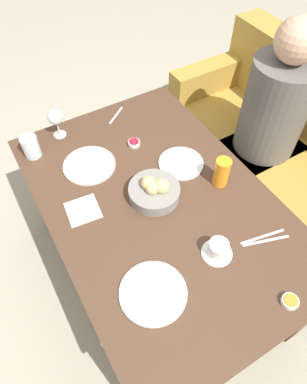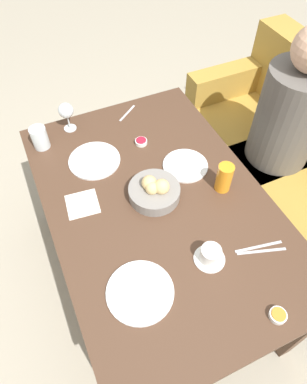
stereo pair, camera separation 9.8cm
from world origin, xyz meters
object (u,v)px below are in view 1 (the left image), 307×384
Objects in this scene: coffee_cup at (218,249)px; plate_near_right at (153,293)px; plate_far_center at (181,163)px; juice_glass at (222,172)px; bread_basket at (154,191)px; couch at (288,160)px; spoon_coffee at (116,115)px; knife_silver at (266,241)px; jam_bowl_berry at (134,143)px; jam_bowl_honey at (290,301)px; wine_glass at (55,118)px; seated_person at (266,135)px; water_tumbler at (31,146)px; fork_silver at (262,237)px; napkin at (83,210)px; plate_near_left at (89,165)px.

plate_near_right is at bearing -87.50° from coffee_cup.
plate_far_center is (-0.48, 0.44, 0.00)m from plate_near_right.
juice_glass is 1.15× the size of coffee_cup.
coffee_cup is at bearing 10.63° from bread_basket.
couch is 1.15m from coffee_cup.
spoon_coffee is at bearing -163.50° from juice_glass.
plate_near_right is 1.01m from spoon_coffee.
knife_silver is (0.50, -0.77, 0.40)m from couch.
jam_bowl_berry is at bearing -152.16° from juice_glass.
jam_bowl_honey is at bearing -2.77° from plate_far_center.
couch reaches higher than wine_glass.
water_tumbler is at bearing -104.34° from seated_person.
jam_bowl_berry is at bearing -174.62° from jam_bowl_honey.
seated_person reaches higher than coffee_cup.
coffee_cup reaches higher than fork_silver.
napkin is at bearing -147.45° from jam_bowl_honey.
seated_person is 0.71m from juice_glass.
seated_person reaches higher than knife_silver.
coffee_cup is at bearing 19.50° from plate_near_left.
water_tumbler is at bearing -112.02° from jam_bowl_berry.
jam_bowl_berry is 0.41× the size of napkin.
seated_person is at bearing 80.23° from jam_bowl_berry.
plate_far_center is at bearing 12.62° from spoon_coffee.
knife_silver is (0.61, -0.62, 0.20)m from seated_person.
couch is 1.13m from bread_basket.
knife_silver is at bearing -2.21° from fork_silver.
jam_bowl_honey is at bearing 55.54° from plate_near_right.
wine_glass is at bearing -153.71° from fork_silver.
couch reaches higher than plate_near_left.
juice_glass is at bearing -77.95° from couch.
bread_basket is 3.69× the size of jam_bowl_honey.
plate_near_right is (0.57, -1.12, 0.21)m from seated_person.
napkin reaches higher than spoon_coffee.
bread_basket reaches higher than plate_far_center.
jam_bowl_berry reaches higher than plate_far_center.
seated_person is at bearing 94.99° from napkin.
bread_basket is 0.31m from juice_glass.
couch reaches higher than fork_silver.
knife_silver is at bearing 48.33° from napkin.
plate_near_left is 0.30m from wine_glass.
plate_far_center is 0.72m from water_tumbler.
coffee_cup is (0.68, 0.24, 0.03)m from plate_near_left.
water_tumbler is 0.75× the size of napkin.
water_tumbler is at bearing -107.14° from couch.
seated_person is 7.77× the size of wine_glass.
plate_far_center is at bearing 163.26° from coffee_cup.
jam_bowl_berry is at bearing 67.98° from water_tumbler.
plate_far_center is 0.49m from spoon_coffee.
fork_silver is (0.73, 0.19, -0.01)m from jam_bowl_berry.
juice_glass is at bearing 175.66° from knife_silver.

